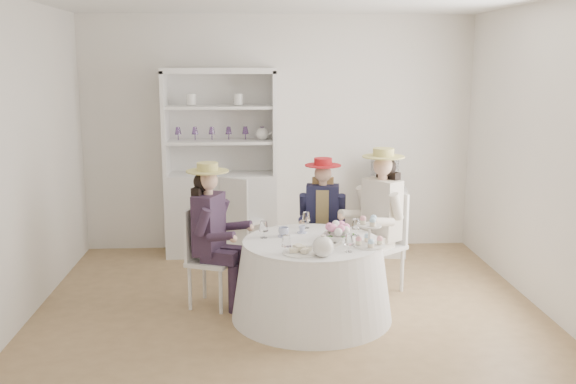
{
  "coord_description": "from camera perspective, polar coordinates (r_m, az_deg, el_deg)",
  "views": [
    {
      "loc": [
        -0.32,
        -5.42,
        2.18
      ],
      "look_at": [
        0.0,
        0.1,
        1.05
      ],
      "focal_mm": 40.0,
      "sensor_mm": 36.0,
      "label": 1
    }
  ],
  "objects": [
    {
      "name": "teacup_c",
      "position": [
        5.64,
        4.04,
        -3.57
      ],
      "size": [
        0.1,
        0.1,
        0.06
      ],
      "primitive_type": "imported",
      "rotation": [
        0.0,
        0.0,
        0.28
      ],
      "color": "white",
      "rests_on": "tea_table"
    },
    {
      "name": "flower_bowl",
      "position": [
        5.46,
        4.27,
        -4.12
      ],
      "size": [
        0.29,
        0.29,
        0.06
      ],
      "primitive_type": "imported",
      "rotation": [
        0.0,
        0.0,
        -0.4
      ],
      "color": "white",
      "rests_on": "tea_table"
    },
    {
      "name": "flower_arrangement",
      "position": [
        5.49,
        4.54,
        -3.36
      ],
      "size": [
        0.19,
        0.18,
        0.07
      ],
      "rotation": [
        0.0,
        0.0,
        0.31
      ],
      "color": "pink",
      "rests_on": "tea_table"
    },
    {
      "name": "wall_right",
      "position": [
        6.05,
        21.87,
        2.84
      ],
      "size": [
        0.0,
        4.5,
        4.5
      ],
      "primitive_type": "plane",
      "rotation": [
        1.57,
        0.0,
        -1.57
      ],
      "color": "white",
      "rests_on": "ground"
    },
    {
      "name": "wall_front",
      "position": [
        3.53,
        1.98,
        -2.06
      ],
      "size": [
        4.5,
        0.0,
        4.5
      ],
      "primitive_type": "plane",
      "rotation": [
        -1.57,
        0.0,
        0.0
      ],
      "color": "white",
      "rests_on": "ground"
    },
    {
      "name": "table_teapot",
      "position": [
        5.04,
        3.16,
        -4.87
      ],
      "size": [
        0.24,
        0.17,
        0.18
      ],
      "rotation": [
        0.0,
        0.0,
        0.06
      ],
      "color": "white",
      "rests_on": "tea_table"
    },
    {
      "name": "teacup_a",
      "position": [
        5.59,
        -0.38,
        -3.61
      ],
      "size": [
        0.1,
        0.1,
        0.07
      ],
      "primitive_type": "imported",
      "rotation": [
        0.0,
        0.0,
        0.03
      ],
      "color": "white",
      "rests_on": "tea_table"
    },
    {
      "name": "ground",
      "position": [
        5.85,
        0.06,
        -10.33
      ],
      "size": [
        4.5,
        4.5,
        0.0
      ],
      "primitive_type": "plane",
      "color": "olive",
      "rests_on": "ground"
    },
    {
      "name": "hatbox",
      "position": [
        7.35,
        8.58,
        1.63
      ],
      "size": [
        0.34,
        0.34,
        0.32
      ],
      "primitive_type": "cylinder",
      "rotation": [
        0.0,
        0.0,
        -0.07
      ],
      "color": "black",
      "rests_on": "side_table"
    },
    {
      "name": "side_table",
      "position": [
        7.46,
        8.46,
        -2.49
      ],
      "size": [
        0.56,
        0.56,
        0.77
      ],
      "primitive_type": "cube",
      "rotation": [
        0.0,
        0.0,
        -0.14
      ],
      "color": "silver",
      "rests_on": "ground"
    },
    {
      "name": "stemware_set",
      "position": [
        5.45,
        2.16,
        -3.6
      ],
      "size": [
        0.89,
        0.86,
        0.15
      ],
      "color": "white",
      "rests_on": "tea_table"
    },
    {
      "name": "cupcake_stand",
      "position": [
        5.33,
        7.24,
        -3.86
      ],
      "size": [
        0.26,
        0.26,
        0.25
      ],
      "rotation": [
        0.0,
        0.0,
        -0.0
      ],
      "color": "white",
      "rests_on": "tea_table"
    },
    {
      "name": "guest_right",
      "position": [
        6.11,
        8.18,
        -1.77
      ],
      "size": [
        0.6,
        0.57,
        1.39
      ],
      "rotation": [
        0.0,
        0.0,
        -0.92
      ],
      "color": "silver",
      "rests_on": "ground"
    },
    {
      "name": "guest_mid",
      "position": [
        6.35,
        3.08,
        -1.86
      ],
      "size": [
        0.46,
        0.48,
        1.25
      ],
      "rotation": [
        0.0,
        0.0,
        -0.13
      ],
      "color": "silver",
      "rests_on": "ground"
    },
    {
      "name": "hutch",
      "position": [
        7.33,
        -5.91,
        0.25
      ],
      "size": [
        1.34,
        0.72,
        2.11
      ],
      "rotation": [
        0.0,
        0.0,
        0.21
      ],
      "color": "silver",
      "rests_on": "ground"
    },
    {
      "name": "wall_back",
      "position": [
        7.47,
        -0.85,
        5.18
      ],
      "size": [
        4.5,
        0.0,
        4.5
      ],
      "primitive_type": "plane",
      "rotation": [
        1.57,
        0.0,
        0.0
      ],
      "color": "white",
      "rests_on": "ground"
    },
    {
      "name": "guest_left",
      "position": [
        5.73,
        -6.84,
        -3.08
      ],
      "size": [
        0.55,
        0.5,
        1.31
      ],
      "rotation": [
        0.0,
        0.0,
        1.2
      ],
      "color": "silver",
      "rests_on": "ground"
    },
    {
      "name": "tea_table",
      "position": [
        5.57,
        2.13,
        -7.75
      ],
      "size": [
        1.39,
        1.39,
        0.68
      ],
      "rotation": [
        0.0,
        0.0,
        -0.0
      ],
      "color": "white",
      "rests_on": "ground"
    },
    {
      "name": "sandwich_plate",
      "position": [
        5.12,
        1.11,
        -5.3
      ],
      "size": [
        0.29,
        0.29,
        0.06
      ],
      "rotation": [
        0.0,
        0.0,
        0.17
      ],
      "color": "white",
      "rests_on": "tea_table"
    },
    {
      "name": "teacup_b",
      "position": [
        5.71,
        1.25,
        -3.38
      ],
      "size": [
        0.06,
        0.06,
        0.06
      ],
      "primitive_type": "imported",
      "rotation": [
        0.0,
        0.0,
        0.0
      ],
      "color": "white",
      "rests_on": "tea_table"
    },
    {
      "name": "spare_chair",
      "position": [
        7.1,
        -4.28,
        -2.11
      ],
      "size": [
        0.54,
        0.54,
        0.94
      ],
      "rotation": [
        0.0,
        0.0,
        2.51
      ],
      "color": "silver",
      "rests_on": "ground"
    },
    {
      "name": "wall_left",
      "position": [
        5.81,
        -22.7,
        2.44
      ],
      "size": [
        0.0,
        4.5,
        4.5
      ],
      "primitive_type": "plane",
      "rotation": [
        1.57,
        0.0,
        1.57
      ],
      "color": "white",
      "rests_on": "ground"
    }
  ]
}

